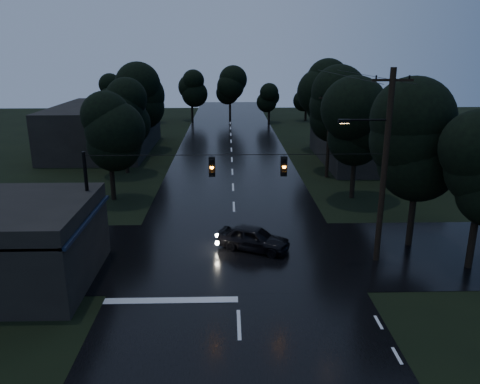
{
  "coord_description": "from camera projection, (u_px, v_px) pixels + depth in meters",
  "views": [
    {
      "loc": [
        -0.4,
        -11.7,
        10.79
      ],
      "look_at": [
        0.27,
        13.54,
        3.09
      ],
      "focal_mm": 35.0,
      "sensor_mm": 36.0,
      "label": 1
    }
  ],
  "objects": [
    {
      "name": "tree_right_c",
      "position": [
        324.0,
        92.0,
        50.99
      ],
      "size": [
        4.76,
        4.76,
        10.03
      ],
      "color": "black",
      "rests_on": "ground"
    },
    {
      "name": "anchor_pole_left",
      "position": [
        89.0,
        209.0,
        23.79
      ],
      "size": [
        0.18,
        0.18,
        6.0
      ],
      "primitive_type": "cylinder",
      "color": "black",
      "rests_on": "ground"
    },
    {
      "name": "building_far_left",
      "position": [
        104.0,
        128.0,
        51.51
      ],
      "size": [
        10.0,
        16.0,
        5.0
      ],
      "primitive_type": "cube",
      "color": "black",
      "rests_on": "ground"
    },
    {
      "name": "tree_right_b",
      "position": [
        340.0,
        106.0,
        41.52
      ],
      "size": [
        4.48,
        4.48,
        9.44
      ],
      "color": "black",
      "rests_on": "ground"
    },
    {
      "name": "building_far_right",
      "position": [
        372.0,
        140.0,
        46.56
      ],
      "size": [
        10.0,
        14.0,
        4.4
      ],
      "primitive_type": "cube",
      "color": "black",
      "rests_on": "ground"
    },
    {
      "name": "tree_corner_near",
      "position": [
        420.0,
        142.0,
        25.28
      ],
      "size": [
        4.48,
        4.48,
        9.44
      ],
      "color": "black",
      "rests_on": "ground"
    },
    {
      "name": "main_road",
      "position": [
        232.0,
        172.0,
        43.03
      ],
      "size": [
        12.0,
        120.0,
        0.02
      ],
      "primitive_type": "cube",
      "color": "black",
      "rests_on": "ground"
    },
    {
      "name": "cross_street",
      "position": [
        236.0,
        254.0,
        25.81
      ],
      "size": [
        60.0,
        9.0,
        0.02
      ],
      "primitive_type": "cube",
      "color": "black",
      "rests_on": "ground"
    },
    {
      "name": "tree_left_a",
      "position": [
        108.0,
        130.0,
        33.62
      ],
      "size": [
        3.92,
        3.92,
        8.26
      ],
      "color": "black",
      "rests_on": "ground"
    },
    {
      "name": "tree_left_b",
      "position": [
        123.0,
        111.0,
        41.15
      ],
      "size": [
        4.2,
        4.2,
        8.85
      ],
      "color": "black",
      "rests_on": "ground"
    },
    {
      "name": "tree_left_c",
      "position": [
        137.0,
        96.0,
        50.58
      ],
      "size": [
        4.48,
        4.48,
        9.44
      ],
      "color": "black",
      "rests_on": "ground"
    },
    {
      "name": "car",
      "position": [
        254.0,
        238.0,
        26.14
      ],
      "size": [
        4.36,
        3.14,
        1.38
      ],
      "primitive_type": "imported",
      "rotation": [
        0.0,
        0.0,
        1.15
      ],
      "color": "black",
      "rests_on": "ground"
    },
    {
      "name": "utility_pole_main",
      "position": [
        383.0,
        164.0,
        23.51
      ],
      "size": [
        3.5,
        0.3,
        10.0
      ],
      "color": "black",
      "rests_on": "ground"
    },
    {
      "name": "span_signals",
      "position": [
        247.0,
        166.0,
        23.33
      ],
      "size": [
        15.0,
        0.37,
        1.12
      ],
      "color": "black",
      "rests_on": "ground"
    },
    {
      "name": "utility_pole_far",
      "position": [
        329.0,
        134.0,
        40.19
      ],
      "size": [
        2.0,
        0.3,
        7.5
      ],
      "color": "black",
      "rests_on": "ground"
    },
    {
      "name": "tree_right_a",
      "position": [
        357.0,
        124.0,
        33.97
      ],
      "size": [
        4.2,
        4.2,
        8.85
      ],
      "color": "black",
      "rests_on": "ground"
    }
  ]
}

